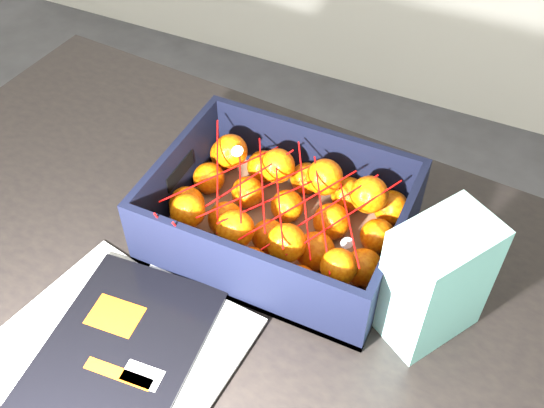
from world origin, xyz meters
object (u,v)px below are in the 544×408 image
at_px(retail_carton, 436,281).
at_px(magazine_stack, 119,348).
at_px(produce_crate, 280,221).
at_px(table, 197,285).

bearing_deg(retail_carton, magazine_stack, -116.85).
bearing_deg(produce_crate, table, -144.61).
relative_size(produce_crate, retail_carton, 1.92).
xyz_separation_m(magazine_stack, retail_carton, (0.38, 0.23, 0.09)).
bearing_deg(produce_crate, magazine_stack, -111.99).
bearing_deg(magazine_stack, table, 90.49).
distance_m(magazine_stack, retail_carton, 0.45).
bearing_deg(table, magazine_stack, -89.51).
height_order(magazine_stack, retail_carton, retail_carton).
bearing_deg(magazine_stack, retail_carton, 31.75).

